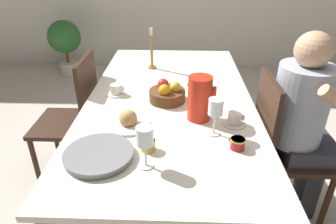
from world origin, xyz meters
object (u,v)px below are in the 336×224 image
Objects in this scene: wine_glass_juice at (145,138)px; fruit_bowl at (167,94)px; person_seated at (304,116)px; teacup_near_person at (235,119)px; bread_plate at (128,121)px; teacup_across at (116,90)px; jam_jar_amber at (148,145)px; candlestick_tall at (152,53)px; chair_person_side at (281,146)px; chair_opposite at (75,117)px; serving_tray at (99,155)px; potted_plant at (65,41)px; red_pitcher at (200,98)px; wine_glass_water at (216,109)px; jam_jar_red at (238,143)px.

fruit_bowl is at bearing 83.96° from wine_glass_juice.
person_seated is 9.74× the size of teacup_near_person.
bread_plate is (-0.97, -0.20, 0.07)m from person_seated.
teacup_across is 1.76× the size of jam_jar_amber.
chair_person_side is at bearing -37.45° from candlestick_tall.
teacup_near_person is 0.95m from candlestick_tall.
bread_plate is 0.35m from fruit_bowl.
fruit_bowl reaches higher than bread_plate.
chair_opposite is 0.76m from fruit_bowl.
serving_tray is 3.01m from potted_plant.
serving_tray is (0.04, -0.64, -0.01)m from teacup_across.
chair_opposite is 0.92m from serving_tray.
wine_glass_juice is at bearing -58.24° from person_seated.
teacup_across is (-0.67, 0.33, 0.00)m from teacup_near_person.
chair_person_side is at bearing 26.48° from serving_tray.
chair_opposite is at bearing 161.62° from fruit_bowl.
teacup_near_person is at bearing 3.44° from bread_plate.
chair_opposite reaches higher than teacup_near_person.
bread_plate is at bearing -78.07° from person_seated.
bread_plate is 0.85m from candlestick_tall.
person_seated reaches higher than teacup_across.
jam_jar_amber is 0.50m from fruit_bowl.
chair_opposite is 7.62× the size of teacup_across.
red_pitcher is 0.79× the size of candlestick_tall.
wine_glass_juice is at bearing -64.30° from potted_plant.
chair_person_side is 4.90× the size of wine_glass_water.
teacup_near_person is at bearing -62.34° from chair_person_side.
chair_opposite is 1.25× the size of potted_plant.
fruit_bowl reaches higher than serving_tray.
chair_person_side is at bearing 47.52° from jam_jar_red.
person_seated is at bearing -102.05° from chair_opposite.
teacup_across is 0.55× the size of bread_plate.
person_seated is 0.59m from jam_jar_red.
fruit_bowl is (-0.33, 0.47, 0.02)m from jam_jar_red.
bread_plate is (-0.12, 0.32, -0.11)m from wine_glass_juice.
jam_jar_red is (0.40, 0.03, 0.00)m from jam_jar_amber.
candlestick_tall is at bearing 69.16° from teacup_across.
jam_jar_red is 0.09× the size of potted_plant.
teacup_near_person is at bearing -26.44° from teacup_across.
jam_jar_red is (0.09, -0.12, -0.11)m from wine_glass_water.
potted_plant is (-1.36, 2.71, -0.28)m from jam_jar_amber.
chair_person_side is at bearing 28.76° from jam_jar_amber.
bread_plate is (-0.43, 0.06, -0.11)m from wine_glass_water.
candlestick_tall is at bearing 114.75° from jam_jar_red.
candlestick_tall reaches higher than potted_plant.
person_seated reaches higher than chair_person_side.
teacup_near_person is at bearing -36.14° from fruit_bowl.
chair_person_side is 0.91m from jam_jar_amber.
chair_person_side is at bearing -8.94° from teacup_across.
candlestick_tall is (0.53, 0.33, 0.36)m from chair_opposite.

